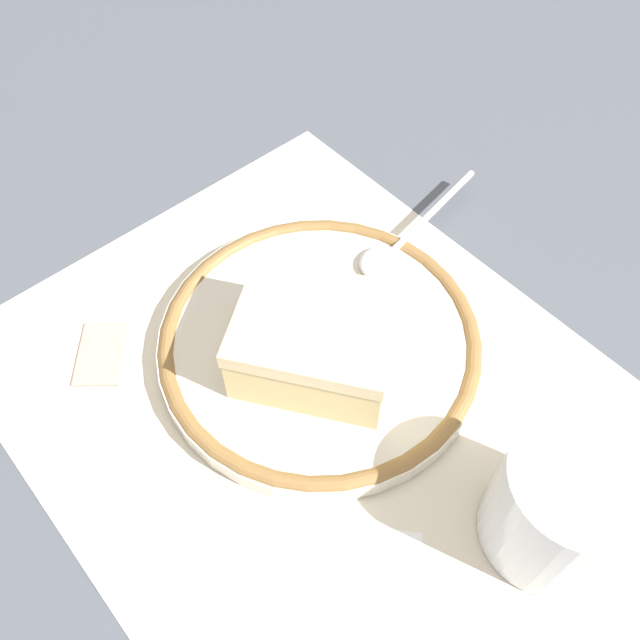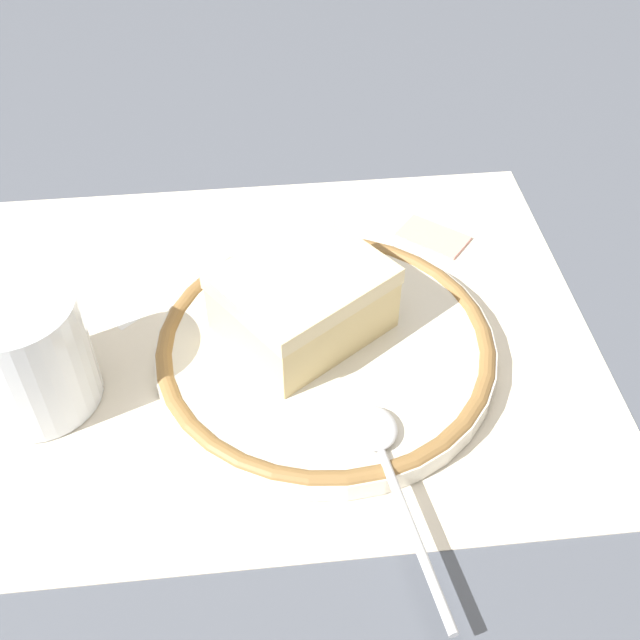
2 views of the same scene
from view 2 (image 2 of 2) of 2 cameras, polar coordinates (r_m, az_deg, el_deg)
name	(u,v)px [view 2 (image 2 of 2)]	position (r m, az deg, el deg)	size (l,w,h in m)	color
ground_plane	(258,334)	(0.51, -4.61, -1.05)	(2.40, 2.40, 0.00)	#4C515B
placemat	(258,333)	(0.51, -4.61, -0.99)	(0.43, 0.33, 0.00)	beige
plate	(320,348)	(0.49, 0.00, -2.08)	(0.21, 0.21, 0.02)	silver
cake_slice	(297,301)	(0.48, -1.67, 1.43)	(0.12, 0.12, 0.05)	beige
spoon	(376,455)	(0.43, 4.15, -9.83)	(0.04, 0.14, 0.01)	silver
cup	(22,358)	(0.48, -21.05, -2.65)	(0.07, 0.07, 0.08)	silver
napkin	(133,261)	(0.58, -13.58, 4.22)	(0.09, 0.10, 0.00)	white
sugar_packet	(429,234)	(0.59, 7.98, 6.25)	(0.05, 0.03, 0.01)	#E5998C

